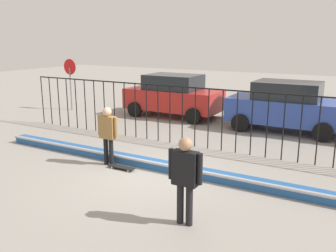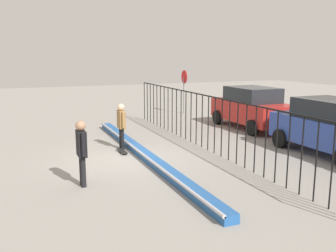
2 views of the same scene
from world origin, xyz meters
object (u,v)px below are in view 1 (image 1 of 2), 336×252
camera_operator (185,173)px  parked_car_red (173,95)px  skateboard (122,167)px  stop_sign (70,77)px  skateboarder (108,131)px  parked_car_blue (286,106)px

camera_operator → parked_car_red: 9.92m
camera_operator → parked_car_red: (-4.93, 8.61, -0.06)m
skateboard → stop_sign: 9.37m
skateboarder → parked_car_blue: (3.48, 6.39, -0.02)m
stop_sign → parked_car_red: bearing=11.6°
parked_car_blue → skateboarder: bearing=-116.3°
camera_operator → stop_sign: 12.63m
parked_car_red → stop_sign: bearing=-165.9°
skateboard → camera_operator: 3.52m
skateboard → parked_car_blue: bearing=75.9°
camera_operator → skateboarder: bearing=-20.3°
camera_operator → parked_car_blue: parked_car_blue is taller
parked_car_blue → skateboard: bearing=-112.0°
skateboard → camera_operator: camera_operator is taller
skateboard → parked_car_blue: parked_car_blue is taller
camera_operator → parked_car_red: bearing=-50.3°
parked_car_red → parked_car_blue: size_ratio=1.00×
parked_car_red → parked_car_blue: bearing=-0.4°
skateboarder → parked_car_red: 6.82m
parked_car_red → stop_sign: (-5.18, -1.06, 0.64)m
skateboarder → parked_car_blue: bearing=89.0°
skateboard → parked_car_red: parked_car_red is taller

